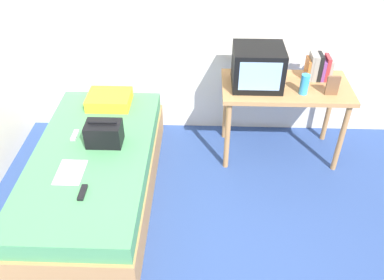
# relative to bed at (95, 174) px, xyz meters

# --- Properties ---
(wall_back) EXTENTS (5.20, 0.10, 2.60)m
(wall_back) POSITION_rel_bed_xyz_m (1.01, 1.12, 1.07)
(wall_back) COLOR silver
(wall_back) RESTS_ON ground
(bed) EXTENTS (1.00, 2.00, 0.47)m
(bed) POSITION_rel_bed_xyz_m (0.00, 0.00, 0.00)
(bed) COLOR #B27F4C
(bed) RESTS_ON ground
(desk) EXTENTS (1.16, 0.60, 0.78)m
(desk) POSITION_rel_bed_xyz_m (1.68, 0.65, 0.44)
(desk) COLOR #B27F4C
(desk) RESTS_ON ground
(tv) EXTENTS (0.44, 0.39, 0.36)m
(tv) POSITION_rel_bed_xyz_m (1.40, 0.64, 0.72)
(tv) COLOR black
(tv) RESTS_ON desk
(water_bottle) EXTENTS (0.08, 0.08, 0.18)m
(water_bottle) POSITION_rel_bed_xyz_m (1.80, 0.51, 0.64)
(water_bottle) COLOR #3399DB
(water_bottle) RESTS_ON desk
(book_row) EXTENTS (0.23, 0.16, 0.25)m
(book_row) POSITION_rel_bed_xyz_m (1.98, 0.78, 0.66)
(book_row) COLOR #CC7233
(book_row) RESTS_ON desk
(picture_frame) EXTENTS (0.11, 0.02, 0.18)m
(picture_frame) POSITION_rel_bed_xyz_m (2.04, 0.50, 0.63)
(picture_frame) COLOR brown
(picture_frame) RESTS_ON desk
(pillow) EXTENTS (0.41, 0.33, 0.11)m
(pillow) POSITION_rel_bed_xyz_m (0.02, 0.74, 0.29)
(pillow) COLOR yellow
(pillow) RESTS_ON bed
(handbag) EXTENTS (0.30, 0.20, 0.23)m
(handbag) POSITION_rel_bed_xyz_m (0.10, 0.13, 0.34)
(handbag) COLOR black
(handbag) RESTS_ON bed
(magazine) EXTENTS (0.21, 0.29, 0.01)m
(magazine) POSITION_rel_bed_xyz_m (-0.10, -0.25, 0.24)
(magazine) COLOR white
(magazine) RESTS_ON bed
(remote_dark) EXTENTS (0.04, 0.16, 0.02)m
(remote_dark) POSITION_rel_bed_xyz_m (0.05, -0.48, 0.25)
(remote_dark) COLOR black
(remote_dark) RESTS_ON bed
(remote_silver) EXTENTS (0.04, 0.14, 0.02)m
(remote_silver) POSITION_rel_bed_xyz_m (-0.19, 0.22, 0.25)
(remote_silver) COLOR #B7B7BC
(remote_silver) RESTS_ON bed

